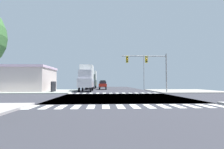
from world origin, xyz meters
TOP-DOWN VIEW (x-y plane):
  - ground at (0.00, 0.00)m, footprint 90.00×90.00m
  - sidewalk_corner_ne at (13.00, 12.00)m, footprint 12.00×12.00m
  - sidewalk_corner_nw at (-13.00, 12.00)m, footprint 12.00×12.00m
  - crosswalk_near at (-0.25, -7.30)m, footprint 13.50×2.00m
  - crosswalk_far at (-0.25, 7.30)m, footprint 13.50×2.00m
  - traffic_signal_mast at (5.22, 7.40)m, footprint 7.18×0.55m
  - street_lamp at (7.50, 21.07)m, footprint 1.78×0.32m
  - bank_building at (-17.95, 12.80)m, footprint 14.54×8.75m
  - box_truck_nearside_1 at (-5.00, 28.86)m, footprint 2.40×7.20m
  - sedan_farside_1 at (-2.00, 20.72)m, footprint 1.80×4.30m
  - box_truck_crossing_2 at (-5.00, 12.70)m, footprint 2.40×7.20m
  - sedan_queued_2 at (-5.00, 20.50)m, footprint 1.80×4.30m
  - pickup_middle_2 at (-2.00, 40.15)m, footprint 2.00×5.10m

SIDE VIEW (x-z plane):
  - ground at x=0.00m, z-range -0.05..0.00m
  - crosswalk_near at x=-0.25m, z-range 0.00..0.01m
  - crosswalk_far at x=-0.25m, z-range 0.00..0.01m
  - sidewalk_corner_ne at x=13.00m, z-range 0.00..0.14m
  - sidewalk_corner_nw at x=-13.00m, z-range 0.00..0.14m
  - sedan_farside_1 at x=-2.00m, z-range 0.18..2.06m
  - sedan_queued_2 at x=-5.00m, z-range 0.18..2.06m
  - pickup_middle_2 at x=-2.00m, z-range 0.12..2.47m
  - bank_building at x=-17.95m, z-range 0.01..4.52m
  - box_truck_nearside_1 at x=-5.00m, z-range 0.14..4.99m
  - box_truck_crossing_2 at x=-5.00m, z-range 0.14..4.99m
  - traffic_signal_mast at x=5.22m, z-range 1.50..7.70m
  - street_lamp at x=7.50m, z-range 0.79..8.90m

